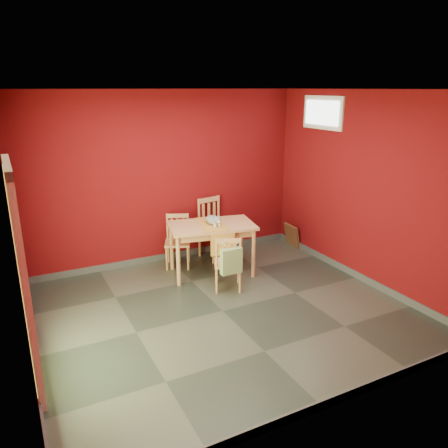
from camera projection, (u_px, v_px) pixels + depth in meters
name	position (u px, v px, depth m)	size (l,w,h in m)	color
ground	(223.00, 311.00, 5.55)	(4.50, 4.50, 0.00)	#2D342D
room_shell	(223.00, 307.00, 5.54)	(4.50, 4.50, 4.50)	#60090D
doorway	(21.00, 274.00, 3.91)	(0.06, 1.01, 2.13)	#B7D838
window	(323.00, 113.00, 6.67)	(0.05, 0.90, 0.50)	white
outlet_plate	(252.00, 228.00, 7.85)	(0.08, 0.01, 0.12)	silver
dining_table	(212.00, 230.00, 6.49)	(1.37, 0.96, 0.78)	tan
table_runner	(215.00, 230.00, 6.38)	(0.49, 0.80, 0.37)	#C18331
chair_far_left	(178.00, 240.00, 6.87)	(0.51, 0.51, 0.82)	tan
chair_far_right	(214.00, 227.00, 7.21)	(0.54, 0.54, 0.99)	tan
chair_near	(228.00, 262.00, 6.04)	(0.50, 0.50, 0.80)	tan
tote_bag	(231.00, 261.00, 5.83)	(0.30, 0.18, 0.42)	#82A066
cat	(213.00, 218.00, 6.43)	(0.19, 0.37, 0.18)	slate
picture_frame	(292.00, 235.00, 7.79)	(0.15, 0.40, 0.39)	brown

